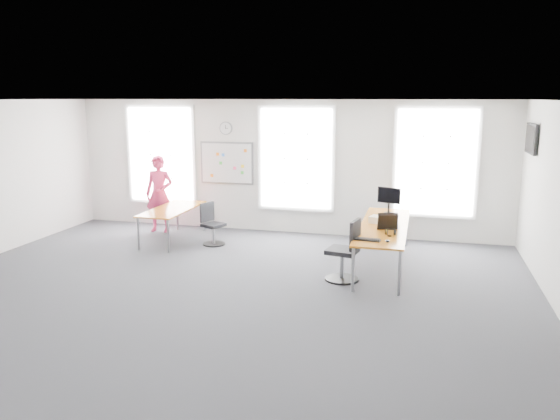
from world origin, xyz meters
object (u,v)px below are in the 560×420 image
(desk_right, at_px, (384,228))
(desk_left, at_px, (173,211))
(chair_right, at_px, (346,254))
(monitor, at_px, (389,198))
(keyboard, at_px, (368,240))
(chair_left, at_px, (212,226))
(headphones, at_px, (390,232))
(person, at_px, (159,194))

(desk_right, height_order, desk_left, desk_right)
(chair_right, xyz_separation_m, monitor, (0.56, 2.04, 0.62))
(keyboard, height_order, monitor, monitor)
(chair_left, bearing_deg, chair_right, -93.61)
(chair_right, xyz_separation_m, headphones, (0.70, 0.31, 0.35))
(chair_left, xyz_separation_m, person, (-1.57, 0.76, 0.49))
(desk_right, relative_size, headphones, 17.57)
(desk_left, relative_size, monitor, 3.68)
(desk_left, xyz_separation_m, keyboard, (4.35, -1.86, 0.13))
(desk_right, distance_m, keyboard, 1.17)
(desk_right, relative_size, chair_right, 2.97)
(person, xyz_separation_m, headphones, (5.32, -2.06, -0.06))
(chair_right, relative_size, monitor, 2.01)
(person, bearing_deg, headphones, -26.22)
(monitor, bearing_deg, keyboard, -75.86)
(chair_right, bearing_deg, person, -106.58)
(chair_left, distance_m, keyboard, 3.87)
(desk_right, height_order, chair_left, chair_left)
(chair_left, xyz_separation_m, monitor, (3.61, 0.42, 0.70))
(desk_right, relative_size, chair_left, 3.58)
(desk_left, height_order, headphones, headphones)
(desk_left, distance_m, chair_left, 0.97)
(headphones, distance_m, monitor, 1.75)
(chair_right, bearing_deg, desk_right, 161.92)
(desk_left, distance_m, person, 0.95)
(desk_left, bearing_deg, chair_right, -23.22)
(keyboard, relative_size, headphones, 2.29)
(desk_right, xyz_separation_m, person, (-5.17, 1.37, 0.16))
(desk_left, height_order, chair_left, chair_left)
(person, bearing_deg, desk_left, -51.20)
(chair_right, height_order, headphones, chair_right)
(chair_left, relative_size, monitor, 1.67)
(desk_right, relative_size, desk_left, 1.62)
(chair_left, bearing_deg, headphones, -84.89)
(keyboard, bearing_deg, person, 160.46)
(desk_left, relative_size, chair_right, 1.83)
(chair_right, distance_m, chair_left, 3.45)
(headphones, height_order, monitor, monitor)
(chair_left, bearing_deg, person, 88.44)
(desk_left, height_order, chair_right, chair_right)
(chair_right, distance_m, person, 5.21)
(desk_left, height_order, monitor, monitor)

